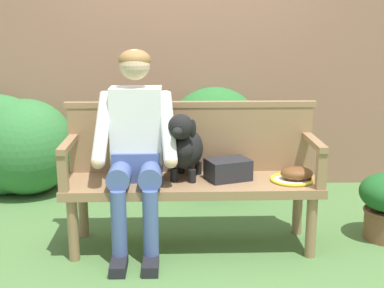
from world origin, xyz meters
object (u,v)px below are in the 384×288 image
(garden_bench, at_px, (192,189))
(sports_bag, at_px, (228,169))
(baseball_glove, at_px, (297,173))
(person_seated, at_px, (136,142))
(dog_on_bench, at_px, (185,146))
(tennis_racket, at_px, (291,178))

(garden_bench, xyz_separation_m, sports_bag, (0.24, 0.01, 0.13))
(sports_bag, bearing_deg, baseball_glove, -3.39)
(person_seated, distance_m, dog_on_bench, 0.33)
(tennis_racket, bearing_deg, garden_bench, 178.90)
(baseball_glove, height_order, sports_bag, sports_bag)
(garden_bench, distance_m, sports_bag, 0.28)
(dog_on_bench, height_order, baseball_glove, dog_on_bench)
(garden_bench, distance_m, tennis_racket, 0.68)
(garden_bench, xyz_separation_m, baseball_glove, (0.71, -0.02, 0.11))
(garden_bench, bearing_deg, dog_on_bench, 157.06)
(person_seated, relative_size, tennis_racket, 2.35)
(person_seated, relative_size, baseball_glove, 6.13)
(person_seated, height_order, tennis_racket, person_seated)
(tennis_racket, bearing_deg, dog_on_bench, 177.38)
(garden_bench, bearing_deg, tennis_racket, -1.10)
(tennis_racket, bearing_deg, person_seated, -179.86)
(person_seated, distance_m, tennis_racket, 1.07)
(baseball_glove, bearing_deg, sports_bag, 177.10)
(baseball_glove, bearing_deg, garden_bench, 178.94)
(tennis_racket, bearing_deg, sports_bag, 177.17)
(dog_on_bench, bearing_deg, baseball_glove, -2.97)
(garden_bench, distance_m, dog_on_bench, 0.30)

